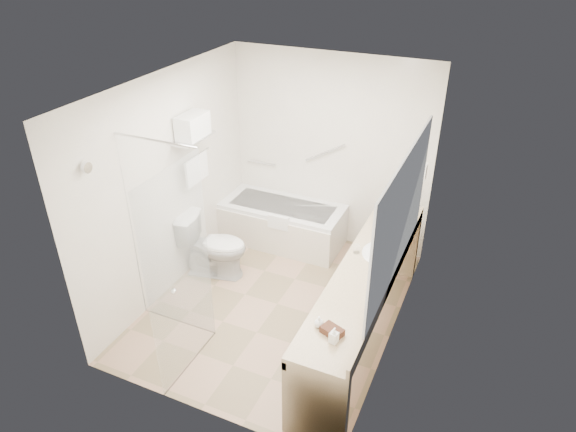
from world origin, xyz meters
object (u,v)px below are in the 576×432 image
at_px(vanity_counter, 364,290).
at_px(toilet, 214,246).
at_px(water_bottle_left, 390,210).
at_px(bathtub, 283,223).
at_px(amenity_basket, 332,331).

bearing_deg(vanity_counter, toilet, 168.86).
relative_size(toilet, water_bottle_left, 4.28).
height_order(toilet, water_bottle_left, water_bottle_left).
distance_m(bathtub, toilet, 1.10).
xyz_separation_m(vanity_counter, toilet, (-1.97, 0.39, -0.25)).
distance_m(toilet, water_bottle_left, 2.13).
bearing_deg(amenity_basket, water_bottle_left, 91.59).
bearing_deg(toilet, amenity_basket, -135.52).
xyz_separation_m(vanity_counter, water_bottle_left, (-0.07, 1.16, 0.30)).
relative_size(vanity_counter, water_bottle_left, 14.39).
xyz_separation_m(bathtub, vanity_counter, (1.52, -1.39, 0.36)).
bearing_deg(amenity_basket, toilet, 146.11).
relative_size(amenity_basket, water_bottle_left, 0.95).
bearing_deg(vanity_counter, bathtub, 137.65).
bearing_deg(vanity_counter, water_bottle_left, 93.33).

